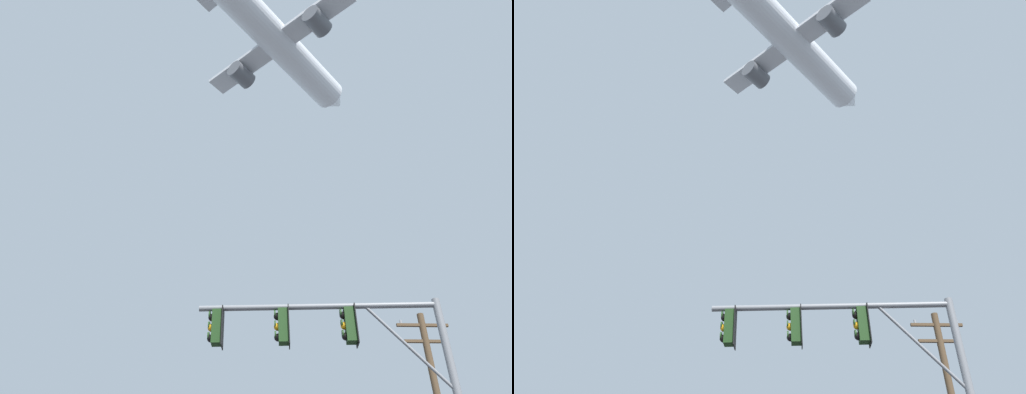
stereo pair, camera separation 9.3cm
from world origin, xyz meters
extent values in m
cylinder|color=slate|center=(2.70, 6.78, 6.48)|extent=(6.20, 0.56, 0.15)
cylinder|color=slate|center=(4.87, 6.63, 5.39)|extent=(1.92, 0.21, 2.22)
cube|color=#193814|center=(0.10, 6.95, 5.95)|extent=(0.28, 0.34, 0.90)
cylinder|color=#193814|center=(0.10, 6.95, 6.46)|extent=(0.05, 0.05, 0.12)
cube|color=black|center=(0.24, 6.94, 5.95)|extent=(0.05, 0.46, 1.04)
sphere|color=black|center=(-0.04, 6.96, 6.22)|extent=(0.20, 0.20, 0.20)
cylinder|color=#193814|center=(-0.11, 6.96, 6.28)|extent=(0.05, 0.21, 0.21)
sphere|color=orange|center=(-0.04, 6.96, 5.94)|extent=(0.20, 0.20, 0.20)
cylinder|color=#193814|center=(-0.11, 6.96, 6.00)|extent=(0.05, 0.21, 0.21)
sphere|color=black|center=(-0.04, 6.96, 5.66)|extent=(0.20, 0.20, 0.20)
cylinder|color=#193814|center=(-0.11, 6.96, 5.72)|extent=(0.05, 0.21, 0.21)
cube|color=#193814|center=(1.80, 6.84, 5.95)|extent=(0.28, 0.34, 0.90)
cylinder|color=#193814|center=(1.80, 6.84, 6.46)|extent=(0.05, 0.05, 0.12)
cube|color=black|center=(1.94, 6.83, 5.95)|extent=(0.05, 0.46, 1.04)
sphere|color=black|center=(1.66, 6.85, 6.22)|extent=(0.20, 0.20, 0.20)
cylinder|color=#193814|center=(1.59, 6.85, 6.28)|extent=(0.05, 0.21, 0.21)
sphere|color=orange|center=(1.66, 6.85, 5.94)|extent=(0.20, 0.20, 0.20)
cylinder|color=#193814|center=(1.59, 6.85, 6.00)|extent=(0.05, 0.21, 0.21)
sphere|color=black|center=(1.66, 6.85, 5.66)|extent=(0.20, 0.20, 0.20)
cylinder|color=#193814|center=(1.59, 6.85, 5.72)|extent=(0.05, 0.21, 0.21)
cube|color=#193814|center=(3.51, 6.72, 5.95)|extent=(0.28, 0.34, 0.90)
cylinder|color=#193814|center=(3.51, 6.72, 6.46)|extent=(0.05, 0.05, 0.12)
cube|color=black|center=(3.65, 6.71, 5.95)|extent=(0.05, 0.46, 1.04)
sphere|color=black|center=(3.36, 6.73, 6.22)|extent=(0.20, 0.20, 0.20)
cylinder|color=#193814|center=(3.30, 6.74, 6.28)|extent=(0.05, 0.21, 0.21)
sphere|color=orange|center=(3.36, 6.73, 5.94)|extent=(0.20, 0.20, 0.20)
cylinder|color=#193814|center=(3.30, 6.74, 6.00)|extent=(0.05, 0.21, 0.21)
sphere|color=black|center=(3.36, 6.73, 5.66)|extent=(0.20, 0.20, 0.20)
cylinder|color=#193814|center=(3.30, 6.74, 5.72)|extent=(0.05, 0.21, 0.21)
cube|color=brown|center=(8.36, 14.50, 9.13)|extent=(2.20, 0.12, 0.12)
cube|color=brown|center=(8.36, 14.50, 8.43)|extent=(1.80, 0.12, 0.12)
cylinder|color=gray|center=(7.46, 14.50, 9.25)|extent=(0.10, 0.10, 0.18)
cylinder|color=gray|center=(9.26, 14.50, 9.25)|extent=(0.10, 0.10, 0.18)
cylinder|color=white|center=(4.19, 26.91, 45.81)|extent=(15.47, 16.59, 3.43)
cone|color=white|center=(11.37, 34.85, 45.81)|extent=(3.99, 3.93, 3.25)
cube|color=silver|center=(3.83, 26.51, 45.29)|extent=(15.08, 13.96, 0.39)
cylinder|color=#595B60|center=(0.05, 29.93, 44.26)|extent=(3.15, 3.20, 1.93)
cylinder|color=#595B60|center=(7.61, 23.09, 44.26)|extent=(3.15, 3.20, 1.93)
camera|label=1|loc=(0.81, -5.10, 1.17)|focal=34.08mm
camera|label=2|loc=(0.90, -5.10, 1.17)|focal=34.08mm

